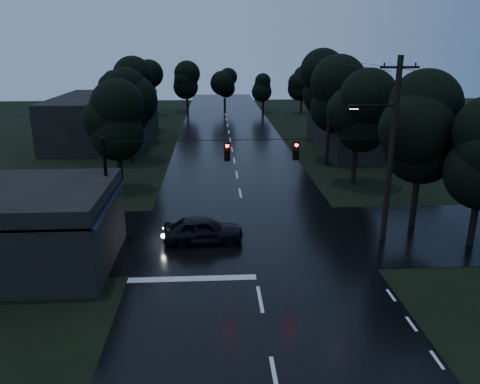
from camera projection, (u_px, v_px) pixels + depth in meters
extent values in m
plane|color=black|center=(275.00, 379.00, 15.39)|extent=(160.00, 160.00, 0.00)
cube|color=black|center=(234.00, 161.00, 43.93)|extent=(12.00, 120.00, 0.02)
cube|color=black|center=(248.00, 236.00, 26.81)|extent=(60.00, 9.00, 0.02)
cube|color=black|center=(46.00, 204.00, 22.45)|extent=(6.00, 7.00, 0.12)
cube|color=black|center=(109.00, 202.00, 22.61)|extent=(0.30, 7.00, 0.15)
cylinder|color=black|center=(93.00, 262.00, 20.26)|extent=(0.10, 0.10, 3.00)
cylinder|color=black|center=(119.00, 214.00, 25.97)|extent=(0.10, 0.10, 3.00)
cube|color=#FFC366|center=(102.00, 228.00, 21.39)|extent=(0.06, 1.60, 0.50)
cube|color=#FFC366|center=(114.00, 208.00, 23.96)|extent=(0.06, 1.20, 0.50)
cube|color=black|center=(369.00, 129.00, 47.83)|extent=(10.00, 14.00, 4.40)
cube|color=black|center=(104.00, 119.00, 51.93)|extent=(10.00, 16.00, 5.00)
cylinder|color=black|center=(391.00, 153.00, 24.75)|extent=(0.30, 0.30, 10.00)
cube|color=black|center=(400.00, 67.00, 23.41)|extent=(2.00, 0.12, 0.12)
cylinder|color=black|center=(375.00, 106.00, 23.93)|extent=(2.20, 0.10, 0.10)
cube|color=black|center=(354.00, 107.00, 23.88)|extent=(0.60, 0.25, 0.18)
cube|color=#FFB266|center=(354.00, 109.00, 23.91)|extent=(0.45, 0.18, 0.03)
cylinder|color=black|center=(329.00, 124.00, 41.34)|extent=(0.30, 0.30, 7.50)
cube|color=black|center=(331.00, 88.00, 40.39)|extent=(2.00, 0.12, 0.12)
cylinder|color=black|center=(108.00, 194.00, 24.54)|extent=(0.18, 0.18, 6.00)
cylinder|color=black|center=(250.00, 140.00, 24.10)|extent=(15.00, 0.03, 0.03)
cube|color=black|center=(227.00, 151.00, 24.22)|extent=(0.32, 0.25, 1.00)
sphere|color=#FF0C07|center=(227.00, 152.00, 24.07)|extent=(0.18, 0.18, 0.18)
cube|color=black|center=(296.00, 151.00, 24.41)|extent=(0.32, 0.25, 1.00)
sphere|color=#FF0C07|center=(296.00, 151.00, 24.27)|extent=(0.18, 0.18, 0.18)
cylinder|color=black|center=(414.00, 204.00, 27.88)|extent=(0.36, 0.36, 2.80)
sphere|color=black|center=(421.00, 148.00, 26.85)|extent=(4.48, 4.48, 4.48)
sphere|color=black|center=(423.00, 127.00, 26.48)|extent=(4.48, 4.48, 4.48)
sphere|color=black|center=(426.00, 106.00, 26.12)|extent=(4.48, 4.48, 4.48)
cylinder|color=black|center=(473.00, 225.00, 25.18)|extent=(0.36, 0.36, 2.45)
cylinder|color=black|center=(121.00, 172.00, 35.47)|extent=(0.36, 0.36, 2.45)
sphere|color=black|center=(117.00, 133.00, 34.56)|extent=(3.92, 3.92, 3.92)
sphere|color=black|center=(116.00, 119.00, 34.24)|extent=(3.92, 3.92, 3.92)
sphere|color=black|center=(115.00, 105.00, 33.93)|extent=(3.92, 3.92, 3.92)
cylinder|color=black|center=(130.00, 148.00, 43.02)|extent=(0.36, 0.36, 2.62)
sphere|color=black|center=(128.00, 114.00, 42.05)|extent=(4.20, 4.20, 4.20)
sphere|color=black|center=(127.00, 101.00, 41.71)|extent=(4.20, 4.20, 4.20)
sphere|color=black|center=(126.00, 88.00, 41.37)|extent=(4.20, 4.20, 4.20)
cylinder|color=black|center=(139.00, 129.00, 52.47)|extent=(0.36, 0.36, 2.80)
sphere|color=black|center=(137.00, 98.00, 51.44)|extent=(4.48, 4.48, 4.48)
sphere|color=black|center=(137.00, 87.00, 51.07)|extent=(4.48, 4.48, 4.48)
sphere|color=black|center=(136.00, 76.00, 50.71)|extent=(4.48, 4.48, 4.48)
cylinder|color=black|center=(354.00, 168.00, 36.41)|extent=(0.36, 0.36, 2.62)
sphere|color=black|center=(357.00, 127.00, 35.44)|extent=(4.20, 4.20, 4.20)
sphere|color=black|center=(358.00, 112.00, 35.10)|extent=(4.20, 4.20, 4.20)
sphere|color=black|center=(359.00, 97.00, 34.76)|extent=(4.20, 4.20, 4.20)
cylinder|color=black|center=(336.00, 145.00, 44.03)|extent=(0.36, 0.36, 2.80)
sphere|color=black|center=(338.00, 109.00, 43.00)|extent=(4.48, 4.48, 4.48)
sphere|color=black|center=(339.00, 96.00, 42.63)|extent=(4.48, 4.48, 4.48)
sphere|color=black|center=(340.00, 82.00, 42.27)|extent=(4.48, 4.48, 4.48)
cylinder|color=black|center=(319.00, 126.00, 53.55)|extent=(0.36, 0.36, 2.97)
sphere|color=black|center=(321.00, 94.00, 52.45)|extent=(4.76, 4.76, 4.76)
sphere|color=black|center=(321.00, 83.00, 52.06)|extent=(4.76, 4.76, 4.76)
sphere|color=black|center=(322.00, 71.00, 51.68)|extent=(4.76, 4.76, 4.76)
imported|color=black|center=(203.00, 230.00, 25.76)|extent=(4.45, 1.93, 1.49)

